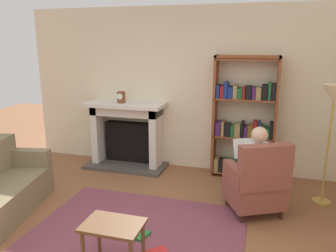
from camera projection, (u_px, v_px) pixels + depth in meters
The scene contains 11 objects.
ground at pixel (128, 246), 3.58m from camera, with size 14.00×14.00×0.00m, color brown.
back_wall at pixel (185, 90), 5.63m from camera, with size 5.60×0.10×2.70m, color beige.
area_rug at pixel (138, 231), 3.86m from camera, with size 2.40×1.80×0.01m, color brown.
fireplace at pixel (128, 132), 5.83m from camera, with size 1.39×0.64×1.13m.
mantel_clock at pixel (121, 97), 5.60m from camera, with size 0.14×0.14×0.19m.
bookshelf at pixel (245, 121), 5.25m from camera, with size 0.97×0.32×1.93m.
armchair_reading at pixel (257, 183), 4.16m from camera, with size 0.85×0.85×0.97m.
seated_reader at pixel (254, 165), 4.23m from camera, with size 0.53×0.60×1.14m.
side_table at pixel (113, 231), 3.12m from camera, with size 0.56×0.39×0.49m.
scattered_books at pixel (133, 231), 3.83m from camera, with size 0.81×0.71×0.04m.
floor_lamp at pixel (333, 104), 4.23m from camera, with size 0.32×0.32×1.61m.
Camera 1 is at (1.30, -2.91, 2.13)m, focal length 35.75 mm.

